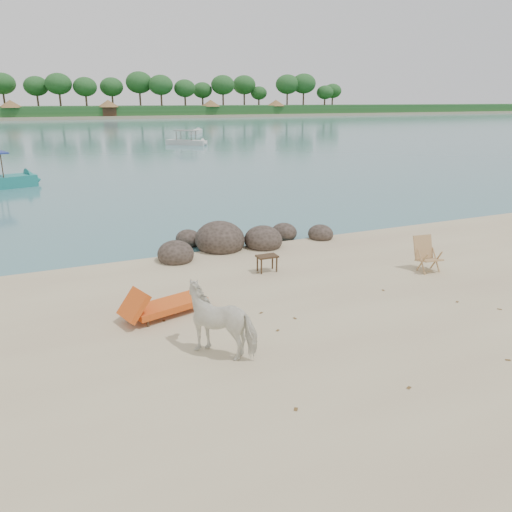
{
  "coord_description": "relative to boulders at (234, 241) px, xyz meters",
  "views": [
    {
      "loc": [
        -5.67,
        -8.9,
        4.75
      ],
      "look_at": [
        -0.79,
        2.0,
        1.0
      ],
      "focal_mm": 35.0,
      "sensor_mm": 36.0,
      "label": 1
    }
  ],
  "objects": [
    {
      "name": "water",
      "position": [
        -0.21,
        83.91,
        -0.23
      ],
      "size": [
        400.0,
        400.0,
        0.0
      ],
      "primitive_type": "plane",
      "color": "#397373",
      "rests_on": "ground"
    },
    {
      "name": "far_shore",
      "position": [
        -0.21,
        163.91,
        -0.23
      ],
      "size": [
        420.0,
        90.0,
        1.4
      ],
      "primitive_type": "cube",
      "color": "tan",
      "rests_on": "ground"
    },
    {
      "name": "far_scenery",
      "position": [
        -0.18,
        130.61,
        2.91
      ],
      "size": [
        420.0,
        18.0,
        9.5
      ],
      "color": "#1E4C1E",
      "rests_on": "ground"
    },
    {
      "name": "boulders",
      "position": [
        0.0,
        0.0,
        0.0
      ],
      "size": [
        6.4,
        2.94,
        1.22
      ],
      "rotation": [
        0.0,
        0.0,
        -0.13
      ],
      "color": "#2D251E",
      "rests_on": "ground"
    },
    {
      "name": "cow",
      "position": [
        -2.87,
        -6.67,
        0.45
      ],
      "size": [
        1.63,
        1.65,
        1.35
      ],
      "primitive_type": "imported",
      "rotation": [
        0.0,
        0.0,
        3.91
      ],
      "color": "white",
      "rests_on": "ground"
    },
    {
      "name": "side_table",
      "position": [
        -0.06,
        -2.75,
        0.01
      ],
      "size": [
        0.6,
        0.39,
        0.48
      ],
      "primitive_type": null,
      "rotation": [
        0.0,
        0.0,
        -0.02
      ],
      "color": "#331D14",
      "rests_on": "ground"
    },
    {
      "name": "lounge_chair",
      "position": [
        -3.39,
        -4.52,
        0.09
      ],
      "size": [
        2.27,
        1.3,
        0.64
      ],
      "primitive_type": null,
      "rotation": [
        0.0,
        0.0,
        0.27
      ],
      "color": "#CE5C18",
      "rests_on": "ground"
    },
    {
      "name": "deck_chair",
      "position": [
        4.18,
        -4.63,
        0.27
      ],
      "size": [
        0.72,
        0.77,
        0.99
      ],
      "primitive_type": null,
      "rotation": [
        0.0,
        0.0,
        -0.13
      ],
      "color": "tan",
      "rests_on": "ground"
    },
    {
      "name": "boat_mid",
      "position": [
        10.09,
        39.7,
        1.05
      ],
      "size": [
        4.49,
        4.57,
        2.56
      ],
      "primitive_type": null,
      "rotation": [
        0.0,
        0.0,
        -0.8
      ],
      "color": "#BCBCB7",
      "rests_on": "water"
    },
    {
      "name": "boat_far",
      "position": [
        16.88,
        57.59,
        0.07
      ],
      "size": [
        3.38,
        5.02,
        0.59
      ],
      "primitive_type": null,
      "rotation": [
        0.0,
        0.0,
        1.08
      ],
      "color": "silver",
      "rests_on": "water"
    },
    {
      "name": "dead_leaves",
      "position": [
        0.03,
        -6.56,
        -0.22
      ],
      "size": [
        7.51,
        6.63,
        0.0
      ],
      "color": "brown",
      "rests_on": "ground"
    }
  ]
}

